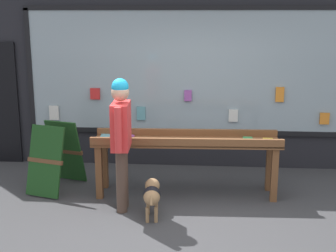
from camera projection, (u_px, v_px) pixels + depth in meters
ground_plane at (183, 222)px, 5.86m from camera, size 40.00×40.00×0.00m
shopfront_facade at (188, 65)px, 7.79m from camera, size 8.27×0.29×3.49m
display_table_main at (186, 146)px, 6.64m from camera, size 2.66×0.68×0.91m
person_browsing at (121, 134)px, 6.03m from camera, size 0.25×0.69×1.76m
small_dog at (152, 194)px, 5.96m from camera, size 0.25×0.63×0.45m
sandwich_board_sign at (56, 156)px, 6.90m from camera, size 0.74×0.94×0.99m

